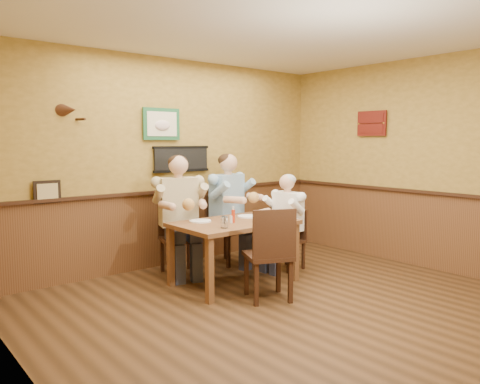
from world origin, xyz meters
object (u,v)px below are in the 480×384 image
at_px(diner_white_elder, 288,227).
at_px(hot_sauce_bottle, 233,215).
at_px(diner_blue_polo, 227,215).
at_px(dining_table, 234,229).
at_px(salt_shaker, 231,219).
at_px(cola_tumbler, 266,215).
at_px(water_glass_left, 224,222).
at_px(chair_right_end, 288,239).
at_px(chair_near_side, 268,253).
at_px(pepper_shaker, 223,220).
at_px(chair_back_right, 227,229).
at_px(water_glass_mid, 264,218).
at_px(diner_tan_shirt, 179,221).
at_px(chair_back_left, 179,237).

relative_size(diner_white_elder, hot_sauce_bottle, 6.59).
distance_m(diner_blue_polo, diner_white_elder, 0.87).
bearing_deg(dining_table, salt_shaker, -146.66).
height_order(diner_blue_polo, cola_tumbler, diner_blue_polo).
height_order(diner_blue_polo, water_glass_left, diner_blue_polo).
bearing_deg(diner_blue_polo, hot_sauce_bottle, -134.94).
bearing_deg(chair_right_end, dining_table, -90.79).
height_order(dining_table, chair_near_side, chair_near_side).
relative_size(salt_shaker, pepper_shaker, 0.93).
xyz_separation_m(chair_back_right, diner_white_elder, (0.45, -0.74, 0.09)).
bearing_deg(water_glass_mid, dining_table, 125.46).
height_order(chair_near_side, diner_blue_polo, diner_blue_polo).
xyz_separation_m(chair_near_side, diner_tan_shirt, (-0.23, 1.43, 0.18)).
height_order(chair_back_left, hot_sauce_bottle, chair_back_left).
xyz_separation_m(diner_tan_shirt, cola_tumbler, (0.65, -0.93, 0.12)).
bearing_deg(water_glass_left, water_glass_mid, -2.72).
relative_size(diner_blue_polo, salt_shaker, 16.73).
relative_size(diner_tan_shirt, salt_shaker, 16.68).
relative_size(chair_back_right, chair_right_end, 1.21).
bearing_deg(hot_sauce_bottle, dining_table, 45.48).
xyz_separation_m(dining_table, cola_tumbler, (0.35, -0.17, 0.15)).
bearing_deg(salt_shaker, chair_right_end, 5.63).
relative_size(chair_near_side, pepper_shaker, 11.42).
relative_size(chair_back_right, water_glass_left, 7.86).
relative_size(water_glass_mid, pepper_shaker, 1.38).
bearing_deg(cola_tumbler, pepper_shaker, 164.85).
xyz_separation_m(diner_white_elder, salt_shaker, (-1.04, -0.10, 0.22)).
relative_size(chair_near_side, diner_white_elder, 0.88).
distance_m(chair_back_right, diner_blue_polo, 0.21).
bearing_deg(chair_right_end, diner_blue_polo, -152.08).
xyz_separation_m(chair_back_left, chair_back_right, (0.79, 0.02, 0.00)).
xyz_separation_m(diner_white_elder, pepper_shaker, (-1.12, -0.07, 0.23)).
xyz_separation_m(water_glass_left, cola_tumbler, (0.70, 0.09, -0.01)).
bearing_deg(pepper_shaker, diner_blue_polo, 50.10).
bearing_deg(chair_near_side, chair_right_end, -120.54).
xyz_separation_m(chair_right_end, salt_shaker, (-1.04, -0.10, 0.39)).
bearing_deg(water_glass_left, diner_white_elder, 13.37).
xyz_separation_m(diner_blue_polo, pepper_shaker, (-0.68, -0.81, 0.11)).
height_order(chair_near_side, pepper_shaker, chair_near_side).
bearing_deg(chair_back_left, salt_shaker, -58.66).
distance_m(salt_shaker, pepper_shaker, 0.09).
height_order(diner_blue_polo, water_glass_mid, diner_blue_polo).
bearing_deg(water_glass_mid, salt_shaker, 142.49).
xyz_separation_m(dining_table, diner_blue_polo, (0.50, 0.78, 0.03)).
distance_m(chair_back_right, water_glass_mid, 1.16).
distance_m(water_glass_left, pepper_shaker, 0.29).
xyz_separation_m(dining_table, salt_shaker, (-0.09, -0.06, 0.13)).
height_order(hot_sauce_bottle, pepper_shaker, hot_sauce_bottle).
bearing_deg(chair_back_right, dining_table, -133.85).
height_order(chair_back_right, chair_right_end, chair_back_right).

